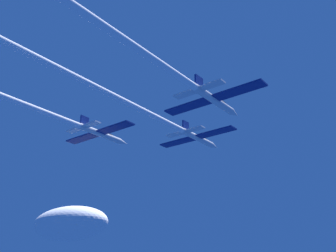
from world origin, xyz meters
TOP-DOWN VIEW (x-y plane):
  - jet_lead at (0.35, -16.59)m, footprint 16.26×55.89m
  - jet_left_wing at (-12.45, -27.64)m, footprint 16.26×51.08m
  - jet_right_wing at (12.34, -32.07)m, footprint 16.26×59.93m
  - cloud_wispy at (-42.32, 4.77)m, footprint 24.38×13.41m

SIDE VIEW (x-z plane):
  - cloud_wispy at x=-42.32m, z-range -16.06..-7.52m
  - jet_right_wing at x=12.34m, z-range -2.04..0.65m
  - jet_left_wing at x=-12.45m, z-range -1.30..1.39m
  - jet_lead at x=0.35m, z-range -1.17..1.52m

